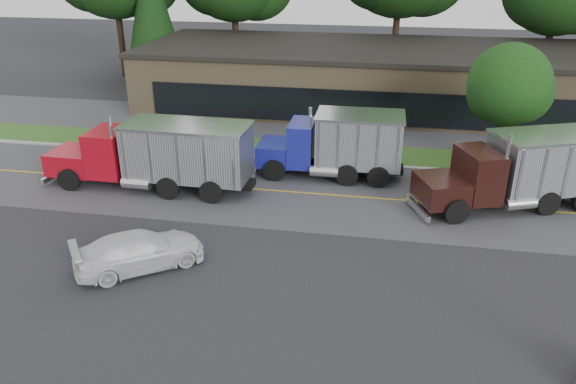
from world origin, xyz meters
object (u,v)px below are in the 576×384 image
at_px(dump_truck_maroon, 524,169).
at_px(rally_car, 140,251).
at_px(dump_truck_blue, 339,143).
at_px(dump_truck_red, 161,154).

relative_size(dump_truck_maroon, rally_car, 1.89).
height_order(dump_truck_blue, rally_car, dump_truck_blue).
height_order(dump_truck_maroon, rally_car, dump_truck_maroon).
xyz_separation_m(dump_truck_red, dump_truck_maroon, (16.88, 1.14, -0.01)).
xyz_separation_m(dump_truck_blue, dump_truck_maroon, (8.58, -2.01, 0.01)).
distance_m(dump_truck_blue, rally_car, 12.12).
relative_size(dump_truck_red, dump_truck_blue, 1.39).
bearing_deg(dump_truck_red, dump_truck_blue, -158.13).
relative_size(dump_truck_red, dump_truck_maroon, 1.16).
bearing_deg(dump_truck_blue, dump_truck_maroon, 165.85).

